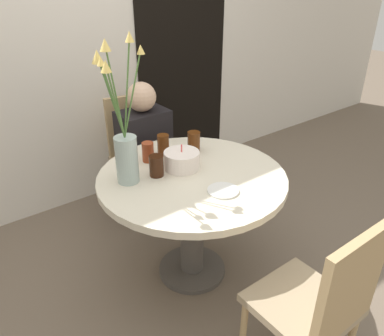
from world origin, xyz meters
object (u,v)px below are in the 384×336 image
Objects in this scene: flower_vase at (124,142)px; drink_glass_0 at (163,145)px; chair_left_flank at (320,301)px; drink_glass_3 at (156,166)px; drink_glass_1 at (148,152)px; birthday_cake at (182,160)px; side_plate at (223,191)px; drink_glass_2 at (194,142)px; chair_right_flank at (137,149)px; person_woman at (145,158)px.

flower_vase reaches higher than drink_glass_0.
drink_glass_3 is at bearing -80.78° from chair_left_flank.
drink_glass_1 is (-0.12, -0.02, -0.00)m from drink_glass_0.
flower_vase is at bearing 170.31° from birthday_cake.
drink_glass_3 is (-0.18, 0.35, 0.05)m from side_plate.
drink_glass_1 is at bearing 169.09° from drink_glass_2.
drink_glass_2 is at bearing -99.59° from chair_left_flank.
chair_right_flank is at bearing 68.50° from drink_glass_3.
chair_right_flank is 1.13m from side_plate.
drink_glass_0 is (0.01, 0.21, 0.01)m from birthday_cake.
drink_glass_1 is 0.92× the size of drink_glass_2.
drink_glass_1 is (-0.10, 1.17, 0.27)m from chair_left_flank.
drink_glass_1 is at bearing -170.10° from drink_glass_0.
drink_glass_0 is 0.19m from drink_glass_2.
birthday_cake is 0.21m from drink_glass_0.
person_woman is at bearing 79.78° from birthday_cake.
person_woman reaches higher than chair_left_flank.
chair_right_flank is 0.69m from drink_glass_1.
person_woman is (0.43, 0.56, -0.44)m from flower_vase.
flower_vase is 0.83m from person_woman.
side_plate is 1.37× the size of drink_glass_3.
drink_glass_0 reaches higher than drink_glass_3.
birthday_cake reaches higher than drink_glass_2.
chair_right_flank is 7.55× the size of drink_glass_1.
birthday_cake is at bearing -90.15° from chair_left_flank.
chair_left_flank is 1.04m from drink_glass_3.
drink_glass_2 reaches higher than drink_glass_3.
drink_glass_0 reaches higher than side_plate.
drink_glass_2 is at bearing -81.09° from person_woman.
birthday_cake is 1.25× the size of side_plate.
side_plate is at bearing -95.83° from person_woman.
person_woman is (0.12, 1.59, -0.00)m from chair_left_flank.
flower_vase is 0.72× the size of person_woman.
chair_right_flank is 1.17× the size of flower_vase.
chair_left_flank is 1.22m from drink_glass_0.
drink_glass_2 is 0.12× the size of person_woman.
flower_vase is at bearing 130.82° from side_plate.
chair_left_flank is 1.16m from drink_glass_2.
person_woman is (0.10, 0.95, -0.22)m from side_plate.
chair_left_flank is at bearing -90.55° from birthday_cake.
chair_left_flank is at bearing -99.99° from drink_glass_2.
birthday_cake reaches higher than drink_glass_1.
drink_glass_3 is at bearing 116.98° from side_plate.
chair_right_flank is 0.96m from flower_vase.
drink_glass_1 is at bearing 103.06° from side_plate.
flower_vase is (-0.32, 0.05, 0.18)m from birthday_cake.
drink_glass_0 is 1.08× the size of drink_glass_1.
flower_vase is (-0.31, 1.03, 0.44)m from chair_left_flank.
flower_vase is (-0.46, -0.72, 0.44)m from chair_right_flank.
birthday_cake is at bearing 92.40° from side_plate.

